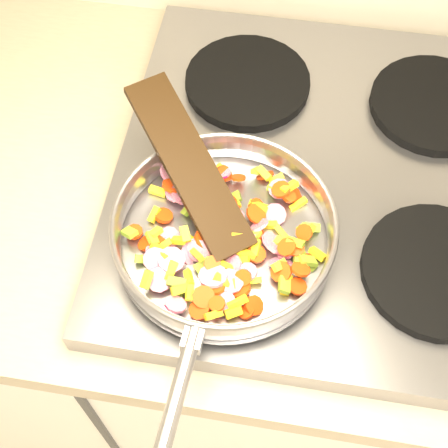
# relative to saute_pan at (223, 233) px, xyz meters

# --- Properties ---
(cooktop) EXTENTS (0.60, 0.60, 0.04)m
(cooktop) POSITION_rel_saute_pan_xyz_m (0.13, 0.15, -0.06)
(cooktop) COLOR #939399
(cooktop) RESTS_ON counter_top
(grate_fl) EXTENTS (0.19, 0.19, 0.02)m
(grate_fl) POSITION_rel_saute_pan_xyz_m (-0.01, 0.01, -0.04)
(grate_fl) COLOR black
(grate_fl) RESTS_ON cooktop
(grate_fr) EXTENTS (0.19, 0.19, 0.02)m
(grate_fr) POSITION_rel_saute_pan_xyz_m (0.27, 0.01, -0.04)
(grate_fr) COLOR black
(grate_fr) RESTS_ON cooktop
(grate_bl) EXTENTS (0.19, 0.19, 0.02)m
(grate_bl) POSITION_rel_saute_pan_xyz_m (-0.01, 0.29, -0.04)
(grate_bl) COLOR black
(grate_bl) RESTS_ON cooktop
(grate_br) EXTENTS (0.19, 0.19, 0.02)m
(grate_br) POSITION_rel_saute_pan_xyz_m (0.27, 0.29, -0.04)
(grate_br) COLOR black
(grate_br) RESTS_ON cooktop
(saute_pan) EXTENTS (0.31, 0.48, 0.05)m
(saute_pan) POSITION_rel_saute_pan_xyz_m (0.00, 0.00, 0.00)
(saute_pan) COLOR #9E9EA5
(saute_pan) RESTS_ON grate_fl
(vegetable_heap) EXTENTS (0.26, 0.25, 0.04)m
(vegetable_heap) POSITION_rel_saute_pan_xyz_m (0.00, -0.00, -0.01)
(vegetable_heap) COLOR #C41359
(vegetable_heap) RESTS_ON saute_pan
(wooden_spatula) EXTENTS (0.20, 0.23, 0.08)m
(wooden_spatula) POSITION_rel_saute_pan_xyz_m (-0.06, 0.07, 0.03)
(wooden_spatula) COLOR black
(wooden_spatula) RESTS_ON saute_pan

